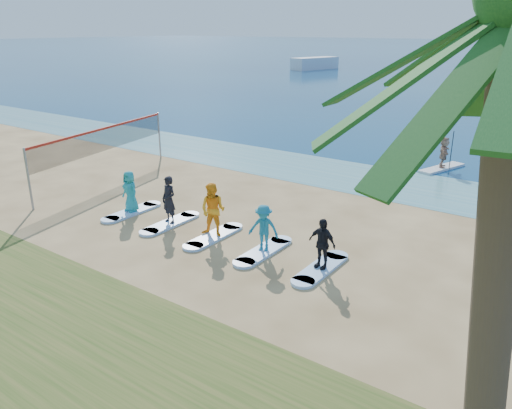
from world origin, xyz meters
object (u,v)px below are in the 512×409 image
Objects in this scene: surfboard_0 at (132,212)px; surfboard_4 at (321,268)px; surfboard_1 at (170,223)px; student_0 at (130,191)px; student_4 at (322,243)px; paddleboard at (442,168)px; volleyball_net at (103,140)px; surfboard_2 at (214,236)px; student_3 at (264,228)px; student_2 at (213,210)px; surfboard_3 at (263,251)px; boat_offshore_a at (315,69)px; student_1 at (169,200)px; paddleboarder at (444,152)px.

surfboard_0 and surfboard_4 have the same top height.
surfboard_4 is at bearing 0.00° from surfboard_1.
student_4 is (8.30, 0.00, -0.03)m from student_0.
paddleboard is 13.48m from student_4.
student_4 reaches higher than paddleboard.
volleyball_net is 4.04× the size of surfboard_4.
volleyball_net reaches higher than surfboard_2.
student_3 is 2.23m from surfboard_4.
student_3 is 0.69× the size of surfboard_4.
student_0 is 4.15m from student_2.
surfboard_2 is 1.43× the size of student_4.
paddleboard reaches higher than surfboard_3.
student_0 is 0.86× the size of student_2.
surfboard_0 is 1.00× the size of surfboard_4.
boat_offshore_a is at bearing 117.94° from surfboard_3.
surfboard_1 is 1.45× the size of student_3.
student_1 reaches higher than paddleboard.
paddleboard is at bearing -40.53° from boat_offshore_a.
student_1 is 4.15m from student_3.
volleyball_net reaches higher than student_0.
boat_offshore_a is 4.09× the size of surfboard_3.
boat_offshore_a is at bearing 20.30° from paddleboarder.
surfboard_4 is (4.15, 0.00, -0.97)m from student_2.
paddleboarder is 0.96× the size of student_0.
boat_offshore_a is at bearing 101.64° from student_3.
paddleboarder reaches higher than boat_offshore_a.
student_2 is at bearing 180.00° from surfboard_4.
student_2 is at bearing 0.00° from surfboard_1.
student_1 is at bearing 0.00° from surfboard_1.
surfboard_1 is (-5.88, -13.45, -0.01)m from paddleboard.
boat_offshore_a is (-36.42, 51.96, -0.06)m from paddleboard.
student_2 reaches higher than surfboard_1.
boat_offshore_a is (-36.42, 51.96, -0.88)m from paddleboarder.
surfboard_0 is 8.34m from student_4.
surfboard_3 is at bearing 6.74° from student_0.
student_2 is (32.62, -65.41, 1.01)m from boat_offshore_a.
surfboard_0 and surfboard_1 have the same top height.
student_2 reaches higher than surfboard_0.
surfboard_1 is 4.23m from student_3.
volleyball_net is at bearing 175.70° from student_4.
student_1 reaches higher than student_0.
volleyball_net is 4.04× the size of surfboard_2.
surfboard_0 is 2.08m from surfboard_1.
surfboard_4 is (2.08, 0.00, -0.81)m from student_3.
surfboard_3 is 0.81m from student_3.
volleyball_net is 2.96× the size of paddleboard.
surfboard_2 is 4.23m from student_4.
surfboard_0 and surfboard_3 have the same top height.
paddleboard is at bearing 59.41° from surfboard_0.
student_3 is at bearing 180.00° from surfboard_4.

